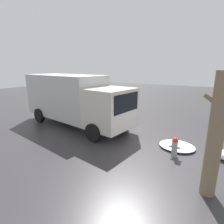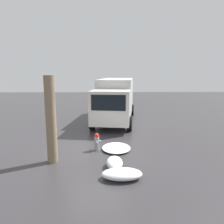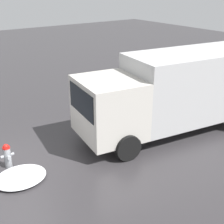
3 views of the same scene
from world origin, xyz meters
The scene contains 7 objects.
ground_plane centered at (0.00, 0.00, 0.00)m, with size 60.00×60.00×0.00m, color #333033.
fire_hydrant centered at (0.00, 0.00, 0.42)m, with size 0.43×0.33×0.82m.
tree_trunk centered at (-1.27, 1.72, 1.74)m, with size 0.62×0.41×3.46m.
delivery_truck centered at (6.32, -1.13, 1.67)m, with size 7.74×3.44×3.06m.
snow_pile_by_hydrant centered at (0.06, -0.90, 0.09)m, with size 1.55×1.32×0.17m.
snow_pile_curbside centered at (-2.78, -0.96, 0.17)m, with size 0.79×1.38×0.35m.
snow_pile_by_tree centered at (-1.90, -0.75, 0.19)m, with size 1.05×0.61×0.38m.
Camera 2 is at (-9.64, -0.44, 3.56)m, focal length 35.00 mm.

